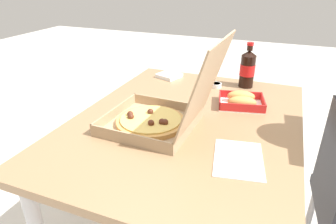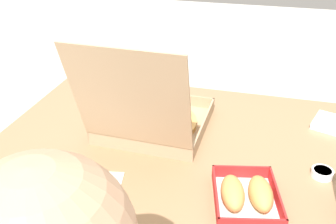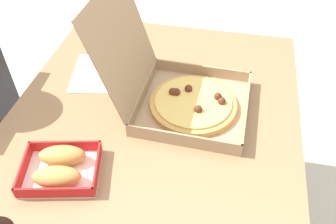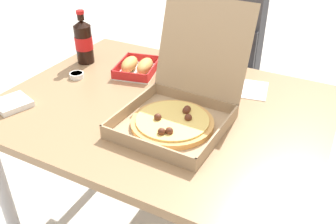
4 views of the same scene
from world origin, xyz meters
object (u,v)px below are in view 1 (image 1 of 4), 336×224
object	(u,v)px
pizza_box_open	(160,115)
dipping_sauce_cup	(216,85)
cola_bottle	(247,69)
paper_menu	(238,159)
napkin_pile	(169,75)
bread_side_box	(241,100)

from	to	relation	value
pizza_box_open	dipping_sauce_cup	bearing A→B (deg)	169.24
pizza_box_open	cola_bottle	distance (m)	0.61
dipping_sauce_cup	paper_menu	bearing A→B (deg)	19.82
paper_menu	napkin_pile	distance (m)	0.81
bread_side_box	dipping_sauce_cup	distance (m)	0.24
paper_menu	dipping_sauce_cup	world-z (taller)	dipping_sauce_cup
cola_bottle	napkin_pile	xyz separation A→B (m)	(0.01, -0.41, -0.08)
napkin_pile	dipping_sauce_cup	world-z (taller)	same
cola_bottle	bread_side_box	bearing A→B (deg)	4.06
cola_bottle	dipping_sauce_cup	world-z (taller)	cola_bottle
dipping_sauce_cup	pizza_box_open	bearing A→B (deg)	-10.76
pizza_box_open	napkin_pile	world-z (taller)	pizza_box_open
pizza_box_open	paper_menu	xyz separation A→B (m)	(0.10, 0.31, -0.05)
cola_bottle	dipping_sauce_cup	xyz separation A→B (m)	(0.06, -0.14, -0.08)
paper_menu	bread_side_box	bearing A→B (deg)	177.75
bread_side_box	cola_bottle	xyz separation A→B (m)	(-0.25, -0.02, 0.07)
pizza_box_open	paper_menu	bearing A→B (deg)	72.07
pizza_box_open	paper_menu	world-z (taller)	pizza_box_open
napkin_pile	pizza_box_open	bearing A→B (deg)	18.27
pizza_box_open	paper_menu	size ratio (longest dim) A/B	2.03
bread_side_box	napkin_pile	distance (m)	0.49
bread_side_box	napkin_pile	size ratio (longest dim) A/B	1.98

